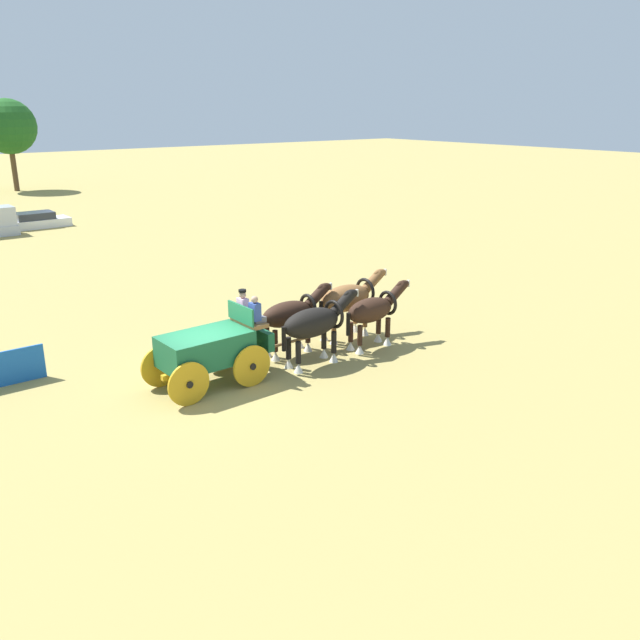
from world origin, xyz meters
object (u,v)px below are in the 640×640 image
(draft_horse_lead_near, at_px, (348,299))
(draft_horse_rear_off, at_px, (315,324))
(draft_horse_rear_near, at_px, (291,315))
(show_wagon, at_px, (211,348))
(parked_vehicle_e, at_px, (37,221))
(draft_horse_lead_off, at_px, (373,311))

(draft_horse_lead_near, bearing_deg, draft_horse_rear_off, -151.62)
(draft_horse_rear_near, bearing_deg, draft_horse_rear_off, -88.86)
(show_wagon, relative_size, parked_vehicle_e, 1.37)
(draft_horse_rear_near, relative_size, draft_horse_rear_off, 0.96)
(show_wagon, height_order, draft_horse_lead_off, show_wagon)
(draft_horse_rear_off, xyz_separation_m, draft_horse_lead_near, (2.55, 1.38, 0.05))
(draft_horse_rear_off, distance_m, draft_horse_lead_off, 2.62)
(draft_horse_rear_near, relative_size, parked_vehicle_e, 0.74)
(draft_horse_lead_off, distance_m, parked_vehicle_e, 32.04)
(draft_horse_rear_off, height_order, draft_horse_lead_near, draft_horse_lead_near)
(show_wagon, relative_size, draft_horse_rear_off, 1.78)
(draft_horse_rear_near, bearing_deg, draft_horse_lead_off, -24.76)
(draft_horse_rear_off, distance_m, draft_horse_lead_near, 2.90)
(draft_horse_rear_near, distance_m, draft_horse_lead_off, 2.91)
(draft_horse_lead_near, distance_m, draft_horse_lead_off, 1.31)
(show_wagon, height_order, draft_horse_lead_near, show_wagon)
(draft_horse_lead_near, bearing_deg, parked_vehicle_e, 94.74)
(show_wagon, xyz_separation_m, draft_horse_rear_near, (3.49, 0.76, 0.18))
(draft_horse_rear_near, distance_m, draft_horse_rear_off, 1.30)
(draft_horse_lead_off, bearing_deg, show_wagon, 175.70)
(draft_horse_rear_near, distance_m, draft_horse_lead_near, 2.58)
(draft_horse_rear_off, relative_size, draft_horse_lead_off, 1.07)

